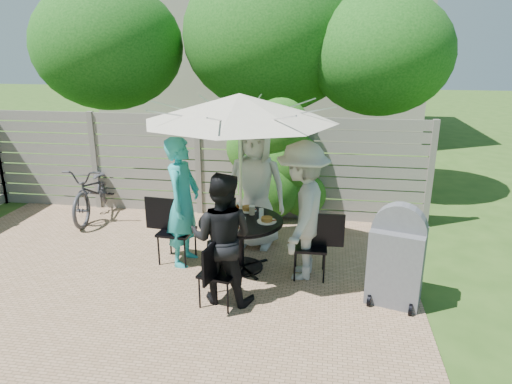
% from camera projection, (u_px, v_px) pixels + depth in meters
% --- Properties ---
extents(backyard_envelope, '(60.00, 60.00, 5.00)m').
position_uv_depth(backyard_envelope, '(262.00, 58.00, 14.55)').
color(backyard_envelope, '#2C4D18').
rests_on(backyard_envelope, ground).
extents(patio_table, '(1.22, 1.22, 0.74)m').
position_uv_depth(patio_table, '(241.00, 235.00, 6.24)').
color(patio_table, black).
rests_on(patio_table, ground).
extents(umbrella, '(2.69, 2.69, 2.42)m').
position_uv_depth(umbrella, '(240.00, 108.00, 5.71)').
color(umbrella, silver).
rests_on(umbrella, ground).
extents(chair_back, '(0.44, 0.64, 0.87)m').
position_uv_depth(chair_back, '(258.00, 226.00, 7.21)').
color(chair_back, black).
rests_on(chair_back, ground).
extents(person_back, '(0.98, 0.68, 1.91)m').
position_uv_depth(person_back, '(255.00, 187.00, 6.87)').
color(person_back, silver).
rests_on(person_back, ground).
extents(chair_left, '(0.71, 0.50, 0.95)m').
position_uv_depth(chair_left, '(176.00, 243.00, 6.52)').
color(chair_left, black).
rests_on(chair_left, ground).
extents(person_left, '(0.49, 0.70, 1.84)m').
position_uv_depth(person_left, '(183.00, 202.00, 6.30)').
color(person_left, '#28A8AE').
rests_on(person_left, ground).
extents(chair_front, '(0.49, 0.66, 0.87)m').
position_uv_depth(chair_front, '(219.00, 285.00, 5.42)').
color(chair_front, black).
rests_on(chair_front, ground).
extents(person_front, '(0.84, 0.68, 1.62)m').
position_uv_depth(person_front, '(222.00, 239.00, 5.38)').
color(person_front, black).
rests_on(person_front, ground).
extents(chair_right, '(0.66, 0.45, 0.91)m').
position_uv_depth(chair_right, '(311.00, 258.00, 6.09)').
color(chair_right, black).
rests_on(chair_right, ground).
extents(person_right, '(0.79, 1.25, 1.86)m').
position_uv_depth(person_right, '(302.00, 212.00, 5.92)').
color(person_right, '#AEADA9').
rests_on(person_right, ground).
extents(plate_back, '(0.26, 0.26, 0.06)m').
position_uv_depth(plate_back, '(248.00, 209.00, 6.49)').
color(plate_back, white).
rests_on(plate_back, patio_table).
extents(plate_left, '(0.26, 0.26, 0.06)m').
position_uv_depth(plate_left, '(216.00, 216.00, 6.24)').
color(plate_left, white).
rests_on(plate_left, patio_table).
extents(plate_front, '(0.26, 0.26, 0.06)m').
position_uv_depth(plate_front, '(233.00, 228.00, 5.83)').
color(plate_front, white).
rests_on(plate_front, patio_table).
extents(plate_right, '(0.26, 0.26, 0.06)m').
position_uv_depth(plate_right, '(267.00, 220.00, 6.08)').
color(plate_right, white).
rests_on(plate_right, patio_table).
extents(glass_back, '(0.07, 0.07, 0.14)m').
position_uv_depth(glass_back, '(239.00, 208.00, 6.41)').
color(glass_back, silver).
rests_on(glass_back, patio_table).
extents(glass_left, '(0.07, 0.07, 0.14)m').
position_uv_depth(glass_left, '(220.00, 216.00, 6.11)').
color(glass_left, silver).
rests_on(glass_left, patio_table).
extents(glass_front, '(0.07, 0.07, 0.14)m').
position_uv_depth(glass_front, '(243.00, 222.00, 5.88)').
color(glass_front, silver).
rests_on(glass_front, patio_table).
extents(glass_right, '(0.07, 0.07, 0.14)m').
position_uv_depth(glass_right, '(261.00, 214.00, 6.18)').
color(glass_right, silver).
rests_on(glass_right, patio_table).
extents(syrup_jug, '(0.09, 0.09, 0.16)m').
position_uv_depth(syrup_jug, '(238.00, 212.00, 6.20)').
color(syrup_jug, '#59280C').
rests_on(syrup_jug, patio_table).
extents(coffee_cup, '(0.08, 0.08, 0.12)m').
position_uv_depth(coffee_cup, '(252.00, 210.00, 6.33)').
color(coffee_cup, '#C6B293').
rests_on(coffee_cup, patio_table).
extents(bicycle, '(0.85, 1.93, 0.98)m').
position_uv_depth(bicycle, '(96.00, 190.00, 8.25)').
color(bicycle, '#333338').
rests_on(bicycle, ground).
extents(bbq_grill, '(0.72, 0.62, 1.26)m').
position_uv_depth(bbq_grill, '(397.00, 258.00, 5.41)').
color(bbq_grill, '#5D5E62').
rests_on(bbq_grill, ground).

